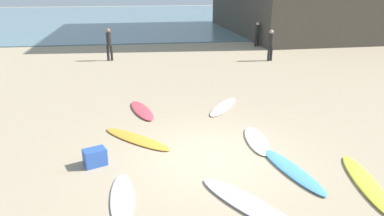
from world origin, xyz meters
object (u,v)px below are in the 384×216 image
Objects in this scene: surfboard_3 at (292,170)px; surfboard_6 at (122,198)px; surfboard_2 at (249,204)px; surfboard_4 at (137,139)px; surfboard_5 at (257,140)px; beach_cooler at (95,157)px; surfboard_7 at (366,183)px; beachgoer_mid at (257,33)px; surfboard_1 at (223,107)px; beachgoer_near at (271,44)px; beachgoer_far at (109,43)px; surfboard_0 at (142,110)px.

surfboard_6 is at bearing -4.43° from surfboard_3.
surfboard_4 is at bearing -90.53° from surfboard_2.
surfboard_3 is 4.32m from surfboard_4.
beach_cooler reaches higher than surfboard_5.
surfboard_7 is (1.40, -0.77, -0.00)m from surfboard_3.
beach_cooler is at bearing -133.34° from beachgoer_mid.
beachgoer_mid reaches higher than surfboard_6.
surfboard_1 is 0.92× the size of surfboard_3.
beachgoer_near is at bearing -87.44° from surfboard_1.
surfboard_6 is 0.76× the size of surfboard_7.
surfboard_4 is at bearing 82.04° from surfboard_6.
beachgoer_far is at bearing 147.05° from beachgoer_near.
surfboard_0 is 1.08× the size of surfboard_6.
beachgoer_mid is 10.28m from beachgoer_far.
surfboard_3 is at bearing -118.30° from beachgoer_mid.
surfboard_7 reaches higher than surfboard_1.
beachgoer_far reaches higher than surfboard_0.
surfboard_2 is at bearing -121.47° from beachgoer_mid.
surfboard_2 is at bearing -135.83° from beachgoer_near.
surfboard_5 is at bearing -54.78° from surfboard_4.
beachgoer_mid is (4.87, 15.01, 0.86)m from surfboard_5.
surfboard_5 is 1.07× the size of beachgoer_far.
beach_cooler is (-4.34, -0.73, 0.17)m from surfboard_5.
surfboard_5 reaches higher than surfboard_1.
surfboard_5 is (0.28, -2.93, 0.00)m from surfboard_1.
surfboard_2 is (-0.83, -5.85, 0.01)m from surfboard_1.
surfboard_7 is (5.05, -3.10, 0.01)m from surfboard_4.
surfboard_5 is at bearing 30.11° from surfboard_6.
surfboard_5 is (3.35, -0.59, 0.01)m from surfboard_4.
surfboard_0 is at bearing -37.78° from surfboard_5.
surfboard_4 is (-0.18, -2.34, -0.01)m from surfboard_0.
surfboard_2 is (2.05, -5.85, -0.00)m from surfboard_0.
surfboard_1 reaches higher than surfboard_4.
surfboard_7 reaches higher than surfboard_6.
beach_cooler is (-4.63, 1.00, 0.17)m from surfboard_3.
surfboard_1 is 0.86× the size of surfboard_2.
surfboard_0 is 0.82× the size of surfboard_2.
beachgoer_mid is (5.15, 12.08, 0.86)m from surfboard_1.
surfboard_1 is 0.89× the size of surfboard_4.
surfboard_7 is at bearing 155.26° from surfboard_2.
beachgoer_far is at bearing -173.85° from beachgoer_mid.
beach_cooler is at bearing -151.75° from beachgoer_near.
beachgoer_near is (7.73, 12.58, 0.94)m from surfboard_6.
beachgoer_mid is at bearing -141.47° from surfboard_2.
surfboard_5 is 12.64m from beachgoer_far.
beachgoer_far is 3.43× the size of beach_cooler.
beachgoer_near reaches higher than surfboard_3.
surfboard_1 is at bearing 114.92° from beachgoer_far.
beachgoer_mid is (3.18, 17.52, 0.86)m from surfboard_7.
beachgoer_near is (2.40, 12.79, 0.92)m from surfboard_7.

